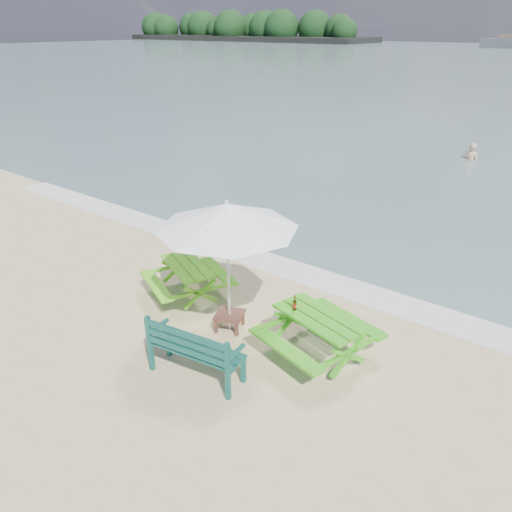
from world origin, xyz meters
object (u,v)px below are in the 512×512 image
Objects in this scene: side_table at (230,321)px; patio_umbrella at (227,216)px; park_bench at (197,360)px; beer_bottle at (295,305)px; picnic_table_left at (188,281)px; picnic_table_right at (318,336)px; swimmer at (470,164)px.

side_table is 0.20× the size of patio_umbrella.
beer_bottle is (0.77, 1.57, 0.53)m from park_bench.
park_bench is at bearing -42.72° from picnic_table_left.
picnic_table_left is 1.00× the size of picnic_table_right.
swimmer is at bearing 91.03° from patio_umbrella.
patio_umbrella is at bearing 86.42° from side_table.
picnic_table_left is 2.40m from patio_umbrella.
park_bench is 5.99× the size of beer_bottle.
side_table is at bearing -88.97° from swimmer.
patio_umbrella is 1.84m from beer_bottle.
picnic_table_right is 0.65× the size of patio_umbrella.
park_bench is (-1.21, -1.63, -0.06)m from picnic_table_right.
park_bench is 0.89× the size of swimmer.
side_table is (1.47, -0.44, -0.16)m from picnic_table_left.
beer_bottle is at bearing -84.42° from swimmer.
picnic_table_right is 0.65m from beer_bottle.
park_bench is at bearing -116.16° from beer_bottle.
swimmer reaches higher than side_table.
side_table is 15.72m from swimmer.
picnic_table_left is at bearing 163.13° from patio_umbrella.
swimmer is (-1.51, 15.48, -1.04)m from beer_bottle.
picnic_table_right is 1.14× the size of swimmer.
picnic_table_left is at bearing 177.31° from picnic_table_right.
park_bench is 0.51× the size of patio_umbrella.
beer_bottle is (1.23, 0.23, -1.36)m from patio_umbrella.
picnic_table_left is at bearing 163.13° from side_table.
park_bench is at bearing -87.51° from swimmer.
side_table is at bearing -169.88° from picnic_table_right.
beer_bottle reaches higher than swimmer.
side_table is 2.37× the size of beer_bottle.
patio_umbrella is (1.47, -0.44, 1.85)m from picnic_table_left.
picnic_table_right is at bearing 10.12° from side_table.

